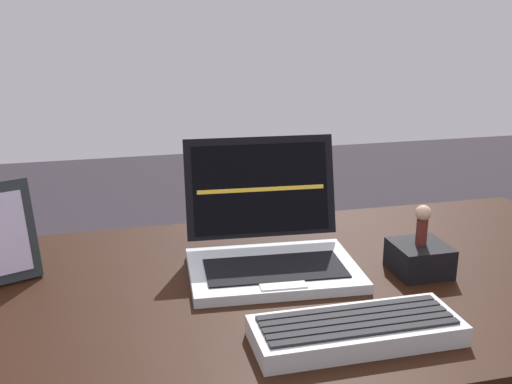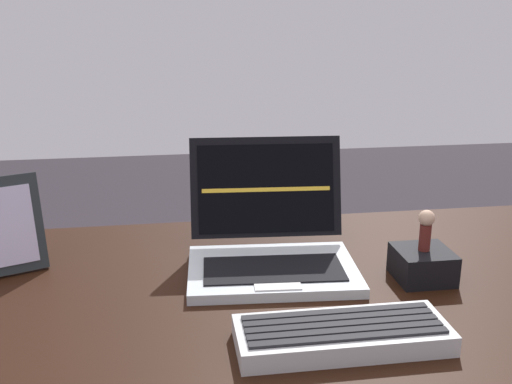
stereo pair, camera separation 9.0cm
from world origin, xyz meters
name	(u,v)px [view 1 (the left image)]	position (x,y,z in m)	size (l,w,h in m)	color
desk	(240,335)	(0.00, 0.00, 0.63)	(1.50, 0.67, 0.73)	black
laptop_front	(269,244)	(0.07, 0.07, 0.77)	(0.31, 0.28, 0.22)	#B6BFC3
external_keyboard	(356,330)	(0.13, -0.20, 0.74)	(0.30, 0.11, 0.03)	#B7B9B7
figurine_stand	(419,258)	(0.32, -0.02, 0.75)	(0.09, 0.09, 0.05)	black
figurine	(423,222)	(0.32, -0.02, 0.82)	(0.03, 0.03, 0.07)	#561D17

